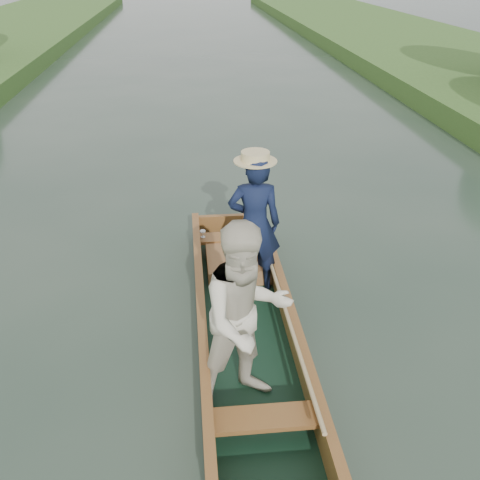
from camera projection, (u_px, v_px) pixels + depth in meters
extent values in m
plane|color=#283D30|center=(245.00, 334.00, 6.35)|extent=(120.00, 120.00, 0.00)
cube|color=black|center=(245.00, 331.00, 6.34)|extent=(1.10, 5.00, 0.08)
cube|color=brown|center=(202.00, 320.00, 6.20)|extent=(0.08, 5.00, 0.32)
cube|color=brown|center=(288.00, 315.00, 6.29)|extent=(0.08, 5.00, 0.32)
cube|color=brown|center=(228.00, 224.00, 8.40)|extent=(1.10, 0.08, 0.32)
cube|color=brown|center=(201.00, 307.00, 6.11)|extent=(0.10, 5.00, 0.04)
cube|color=brown|center=(289.00, 302.00, 6.20)|extent=(0.10, 5.00, 0.04)
cube|color=brown|center=(231.00, 237.00, 7.88)|extent=(0.94, 0.30, 0.05)
cube|color=brown|center=(264.00, 418.00, 4.81)|extent=(0.94, 0.30, 0.05)
imported|color=#101935|center=(254.00, 224.00, 6.70)|extent=(0.69, 0.48, 1.83)
cylinder|color=beige|center=(255.00, 158.00, 6.29)|extent=(0.52, 0.52, 0.12)
imported|color=beige|center=(246.00, 318.00, 4.90)|extent=(1.13, 1.00, 1.93)
cube|color=#974030|center=(237.00, 262.00, 7.45)|extent=(0.85, 0.90, 0.22)
sphere|color=tan|center=(260.00, 251.00, 7.29)|extent=(0.22, 0.22, 0.22)
sphere|color=tan|center=(261.00, 240.00, 7.20)|extent=(0.16, 0.16, 0.16)
sphere|color=tan|center=(256.00, 236.00, 7.16)|extent=(0.06, 0.06, 0.06)
sphere|color=tan|center=(265.00, 235.00, 7.17)|extent=(0.06, 0.06, 0.06)
sphere|color=tan|center=(261.00, 244.00, 7.15)|extent=(0.07, 0.07, 0.07)
sphere|color=tan|center=(254.00, 250.00, 7.24)|extent=(0.08, 0.08, 0.08)
sphere|color=tan|center=(268.00, 249.00, 7.26)|extent=(0.08, 0.08, 0.08)
sphere|color=tan|center=(257.00, 258.00, 7.30)|extent=(0.09, 0.09, 0.09)
sphere|color=tan|center=(265.00, 257.00, 7.31)|extent=(0.09, 0.09, 0.09)
cylinder|color=silver|center=(203.00, 237.00, 7.83)|extent=(0.07, 0.07, 0.01)
cylinder|color=silver|center=(203.00, 235.00, 7.81)|extent=(0.01, 0.01, 0.08)
ellipsoid|color=silver|center=(203.00, 231.00, 7.78)|extent=(0.09, 0.09, 0.05)
cylinder|color=tan|center=(281.00, 296.00, 6.25)|extent=(0.04, 4.25, 0.19)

